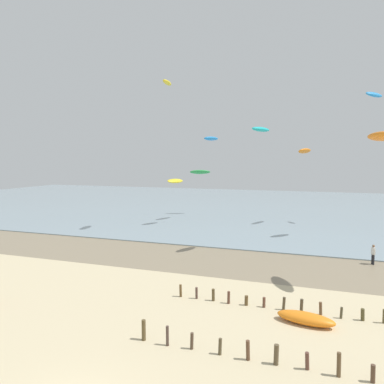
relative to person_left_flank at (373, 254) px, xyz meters
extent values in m
cube|color=#84755B|center=(-12.91, -3.30, -0.91)|extent=(120.00, 8.74, 0.01)
cube|color=#7F939E|center=(-12.91, 36.07, -0.87)|extent=(160.00, 70.00, 0.10)
cylinder|color=brown|center=(-12.75, -17.91, -0.40)|extent=(0.22, 0.22, 1.03)
cylinder|color=#493931|center=(-11.44, -18.01, -0.44)|extent=(0.16, 0.17, 0.97)
cylinder|color=#4B3A2B|center=(-10.22, -17.94, -0.52)|extent=(0.18, 0.16, 0.80)
cylinder|color=brown|center=(-8.84, -17.98, -0.54)|extent=(0.17, 0.19, 0.77)
cylinder|color=brown|center=(-7.56, -18.01, -0.47)|extent=(0.20, 0.18, 0.91)
cylinder|color=brown|center=(-6.33, -17.96, -0.47)|extent=(0.23, 0.23, 0.90)
cylinder|color=brown|center=(-5.04, -17.93, -0.54)|extent=(0.20, 0.20, 0.78)
cylinder|color=brown|center=(-3.80, -18.01, -0.41)|extent=(0.18, 0.21, 1.02)
cylinder|color=brown|center=(-2.53, -18.00, -0.55)|extent=(0.19, 0.18, 0.74)
cylinder|color=brown|center=(-13.00, -12.06, -0.51)|extent=(0.18, 0.16, 0.81)
cylinder|color=#4E3830|center=(-11.92, -12.03, -0.55)|extent=(0.16, 0.19, 0.75)
cylinder|color=brown|center=(-10.81, -12.02, -0.54)|extent=(0.20, 0.19, 0.77)
cylinder|color=brown|center=(-9.79, -12.12, -0.54)|extent=(0.17, 0.20, 0.77)
cylinder|color=brown|center=(-8.70, -12.04, -0.62)|extent=(0.22, 0.22, 0.61)
cylinder|color=brown|center=(-7.63, -12.00, -0.61)|extent=(0.18, 0.21, 0.62)
cylinder|color=#4A412F|center=(-6.46, -11.99, -0.53)|extent=(0.20, 0.17, 0.78)
cylinder|color=#494332|center=(-5.46, -12.05, -0.51)|extent=(0.20, 0.19, 0.81)
cylinder|color=brown|center=(-4.41, -12.00, -0.54)|extent=(0.20, 0.18, 0.75)
cylinder|color=#4A4531|center=(-3.31, -12.13, -0.59)|extent=(0.17, 0.16, 0.66)
cylinder|color=#4A4327|center=(-2.21, -12.04, -0.58)|extent=(0.22, 0.22, 0.69)
cylinder|color=#4E4627|center=(-1.14, -12.02, -0.52)|extent=(0.17, 0.17, 0.79)
cylinder|color=#232328|center=(0.03, -0.11, -0.48)|extent=(0.16, 0.16, 0.88)
cylinder|color=#232328|center=(-0.03, 0.11, -0.48)|extent=(0.16, 0.16, 0.88)
cube|color=white|center=(0.00, 0.00, 0.26)|extent=(0.31, 0.41, 0.60)
sphere|color=brown|center=(0.00, 0.00, 0.68)|extent=(0.22, 0.22, 0.22)
cylinder|color=white|center=(0.06, -0.23, 0.21)|extent=(0.09, 0.09, 0.52)
cylinder|color=white|center=(-0.06, 0.23, 0.21)|extent=(0.09, 0.09, 0.52)
ellipsoid|color=orange|center=(-5.19, -13.48, -0.61)|extent=(3.25, 1.62, 0.62)
ellipsoid|color=yellow|center=(-22.10, 7.59, 17.30)|extent=(1.49, 2.94, 0.69)
ellipsoid|color=#19B2B7|center=(-9.81, 0.79, 10.83)|extent=(1.92, 2.88, 0.52)
ellipsoid|color=orange|center=(-6.23, 17.69, 9.20)|extent=(2.34, 3.57, 0.98)
ellipsoid|color=#2384D1|center=(-19.13, 16.78, 11.05)|extent=(2.10, 3.40, 0.73)
ellipsoid|color=orange|center=(-0.68, -6.40, 9.55)|extent=(2.45, 3.54, 0.86)
ellipsoid|color=green|center=(-22.30, 21.57, 6.05)|extent=(3.48, 2.20, 0.96)
ellipsoid|color=#2384D1|center=(0.94, 10.40, 15.02)|extent=(2.58, 2.90, 0.84)
ellipsoid|color=yellow|center=(-22.72, 11.70, 5.14)|extent=(2.07, 2.91, 0.81)
camera|label=1|loc=(-5.03, -33.18, 7.99)|focal=33.38mm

